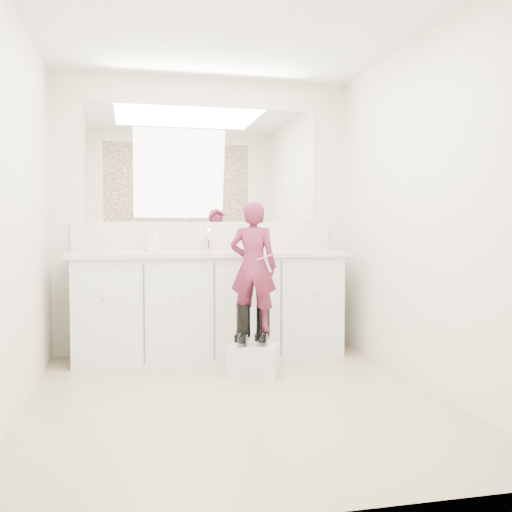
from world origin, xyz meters
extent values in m
plane|color=#887C59|center=(0.00, 0.00, 0.00)|extent=(3.00, 3.00, 0.00)
plane|color=white|center=(0.00, 0.00, 2.40)|extent=(3.00, 3.00, 0.00)
plane|color=beige|center=(0.00, 1.50, 1.20)|extent=(2.60, 0.00, 2.60)
plane|color=beige|center=(0.00, -1.50, 1.20)|extent=(2.60, 0.00, 2.60)
plane|color=beige|center=(-1.30, 0.00, 1.20)|extent=(0.00, 3.00, 3.00)
plane|color=beige|center=(1.30, 0.00, 1.20)|extent=(0.00, 3.00, 3.00)
cube|color=silver|center=(0.00, 1.23, 0.42)|extent=(2.20, 0.55, 0.85)
cube|color=beige|center=(0.00, 1.21, 0.87)|extent=(2.28, 0.58, 0.04)
cube|color=beige|center=(0.00, 1.49, 1.02)|extent=(2.28, 0.03, 0.25)
cube|color=white|center=(0.00, 1.49, 1.64)|extent=(2.00, 0.02, 1.00)
cube|color=#472819|center=(0.00, -1.49, 1.65)|extent=(2.00, 0.01, 1.20)
cylinder|color=silver|center=(0.00, 1.38, 0.94)|extent=(0.08, 0.08, 0.10)
imported|color=beige|center=(0.20, 1.23, 0.93)|extent=(0.11, 0.11, 0.09)
imported|color=white|center=(-0.44, 1.30, 0.99)|extent=(0.12, 0.12, 0.20)
cube|color=silver|center=(0.24, 0.56, 0.11)|extent=(0.44, 0.41, 0.23)
imported|color=#982E52|center=(0.24, 0.58, 0.81)|extent=(0.41, 0.34, 0.96)
cylinder|color=#DA55A6|center=(0.31, 0.50, 0.88)|extent=(0.13, 0.06, 0.06)
camera|label=1|loc=(-0.65, -3.52, 1.10)|focal=40.00mm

